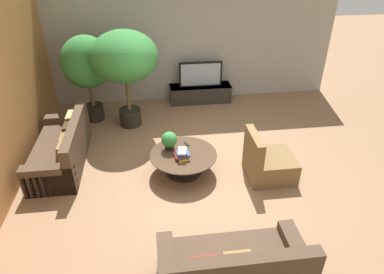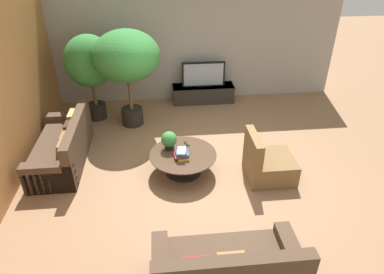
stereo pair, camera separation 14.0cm
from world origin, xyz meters
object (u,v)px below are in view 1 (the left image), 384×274
object	(u,v)px
media_console	(200,93)
potted_palm_corner	(124,59)
television	(200,74)
couch_by_wall	(63,149)
armchair_wicker	(267,163)
potted_palm_tall	(87,65)
potted_plant_tabletop	(169,140)
couch_near_entry	(233,270)
coffee_table	(184,159)

from	to	relation	value
media_console	potted_palm_corner	size ratio (longest dim) A/B	0.74
television	couch_by_wall	bearing A→B (deg)	-141.46
media_console	armchair_wicker	xyz separation A→B (m)	(0.71, -3.20, 0.05)
potted_palm_tall	couch_by_wall	bearing A→B (deg)	-102.48
armchair_wicker	potted_plant_tabletop	world-z (taller)	armchair_wicker
media_console	potted_palm_corner	xyz separation A→B (m)	(-1.72, -1.00, 1.30)
couch_near_entry	media_console	bearing A→B (deg)	-94.26
television	potted_palm_corner	bearing A→B (deg)	-149.78
media_console	potted_plant_tabletop	distance (m)	2.91
coffee_table	armchair_wicker	xyz separation A→B (m)	(1.45, -0.29, -0.00)
television	media_console	bearing A→B (deg)	90.00
couch_by_wall	couch_near_entry	xyz separation A→B (m)	(2.53, -2.96, -0.00)
television	armchair_wicker	xyz separation A→B (m)	(0.71, -3.20, -0.45)
coffee_table	potted_plant_tabletop	distance (m)	0.42
television	potted_palm_corner	xyz separation A→B (m)	(-1.72, -1.00, 0.79)
couch_near_entry	potted_palm_tall	bearing A→B (deg)	-65.10
television	couch_near_entry	bearing A→B (deg)	-94.26
coffee_table	couch_by_wall	xyz separation A→B (m)	(-2.19, 0.58, 0.01)
media_console	potted_palm_tall	xyz separation A→B (m)	(-2.55, -0.64, 1.09)
media_console	coffee_table	xyz separation A→B (m)	(-0.74, -2.91, 0.06)
media_console	armchair_wicker	size ratio (longest dim) A/B	1.79
media_console	coffee_table	world-z (taller)	media_console
television	couch_by_wall	xyz separation A→B (m)	(-2.92, -2.33, -0.43)
couch_near_entry	potted_palm_corner	xyz separation A→B (m)	(-1.33, 4.28, 1.23)
armchair_wicker	television	bearing A→B (deg)	12.53
media_console	potted_plant_tabletop	size ratio (longest dim) A/B	4.51
media_console	potted_palm_tall	bearing A→B (deg)	-165.86
potted_plant_tabletop	television	bearing A→B (deg)	70.48
armchair_wicker	potted_palm_tall	world-z (taller)	potted_palm_tall
media_console	couch_near_entry	xyz separation A→B (m)	(-0.39, -5.28, 0.07)
potted_palm_tall	potted_plant_tabletop	distance (m)	2.72
armchair_wicker	potted_palm_corner	world-z (taller)	potted_palm_corner
television	potted_plant_tabletop	size ratio (longest dim) A/B	3.08
couch_near_entry	potted_palm_corner	size ratio (longest dim) A/B	0.85
television	potted_palm_tall	world-z (taller)	potted_palm_tall
television	couch_by_wall	distance (m)	3.76
media_console	potted_palm_tall	size ratio (longest dim) A/B	0.80
potted_palm_corner	potted_plant_tabletop	size ratio (longest dim) A/B	6.12
couch_by_wall	potted_palm_corner	xyz separation A→B (m)	(1.20, 1.32, 1.23)
couch_by_wall	armchair_wicker	distance (m)	3.74
couch_by_wall	potted_plant_tabletop	bearing A→B (deg)	78.55
couch_by_wall	potted_palm_corner	world-z (taller)	potted_palm_corner
couch_near_entry	coffee_table	bearing A→B (deg)	-81.81
coffee_table	couch_near_entry	xyz separation A→B (m)	(0.34, -2.37, 0.01)
couch_near_entry	television	bearing A→B (deg)	-94.26
couch_by_wall	media_console	bearing A→B (deg)	128.56
couch_by_wall	potted_palm_tall	size ratio (longest dim) A/B	1.02
potted_palm_corner	couch_near_entry	bearing A→B (deg)	-72.75
potted_palm_tall	potted_plant_tabletop	bearing A→B (deg)	-52.76
television	potted_palm_tall	bearing A→B (deg)	-165.89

